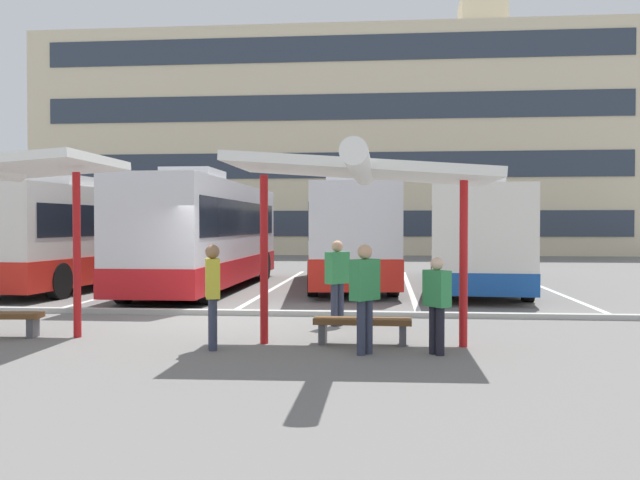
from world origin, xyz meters
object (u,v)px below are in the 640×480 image
Objects in this scene: waiting_shelter_1 at (362,173)px; waiting_passenger_3 at (437,299)px; coach_bus_3 at (475,238)px; waiting_passenger_0 at (213,289)px; coach_bus_2 at (348,237)px; waiting_passenger_2 at (337,276)px; bench_1 at (362,325)px; coach_bus_0 at (87,237)px; waiting_passenger_1 at (365,290)px; coach_bus_1 at (207,235)px.

waiting_passenger_3 is (1.20, -0.50, -2.04)m from waiting_shelter_1.
coach_bus_3 is 13.61m from waiting_passenger_0.
coach_bus_2 reaches higher than waiting_passenger_2.
waiting_shelter_1 is at bearing -90.00° from bench_1.
coach_bus_2 is 9.26m from waiting_passenger_2.
waiting_passenger_3 is at bearing -34.80° from bench_1.
coach_bus_0 is at bearing 133.95° from waiting_passenger_3.
coach_bus_0 is at bearing 130.52° from waiting_passenger_1.
coach_bus_3 is at bearing 75.23° from waiting_passenger_1.
coach_bus_3 is (12.78, 1.38, -0.01)m from coach_bus_0.
coach_bus_2 is 4.24m from coach_bus_3.
coach_bus_1 reaches higher than coach_bus_0.
coach_bus_0 is 4.19m from coach_bus_1.
coach_bus_2 reaches higher than waiting_passenger_3.
bench_1 is at bearing 90.00° from waiting_shelter_1.
waiting_passenger_3 is at bearing -80.33° from coach_bus_2.
waiting_passenger_1 reaches higher than waiting_passenger_2.
coach_bus_2 is at bearing 91.85° from waiting_passenger_2.
coach_bus_1 is 4.70m from coach_bus_2.
coach_bus_3 is 7.17× the size of waiting_passenger_2.
coach_bus_3 reaches higher than waiting_shelter_1.
waiting_passenger_1 is (5.33, -10.59, -0.70)m from coach_bus_1.
bench_1 is 1.15m from waiting_passenger_1.
waiting_passenger_0 is 2.50m from waiting_passenger_1.
coach_bus_3 reaches higher than waiting_passenger_3.
waiting_shelter_1 is 2.42m from waiting_passenger_3.
coach_bus_3 reaches higher than bench_1.
bench_1 is 2.63m from waiting_passenger_0.
waiting_passenger_0 is 0.99× the size of waiting_passenger_1.
bench_1 is 0.97× the size of waiting_passenger_2.
waiting_passenger_0 is (2.83, -10.41, -0.71)m from coach_bus_1.
coach_bus_2 is at bearing 7.95° from coach_bus_0.
coach_bus_1 is 12.36m from waiting_passenger_3.
waiting_shelter_1 is 2.60m from bench_1.
coach_bus_0 is 14.62m from waiting_passenger_1.
coach_bus_2 is (8.54, 1.19, 0.02)m from coach_bus_0.
coach_bus_1 is 2.48× the size of waiting_shelter_1.
coach_bus_3 is 12.11m from bench_1.
waiting_shelter_1 is at bearing 157.24° from waiting_passenger_3.
coach_bus_1 is at bearing -158.68° from coach_bus_2.
waiting_passenger_2 is 3.47m from waiting_passenger_3.
waiting_shelter_1 is 1.99m from waiting_passenger_1.
coach_bus_3 reaches higher than waiting_passenger_0.
coach_bus_0 is 15.32m from waiting_passenger_3.
coach_bus_1 is 1.10× the size of coach_bus_2.
waiting_passenger_2 is (-0.58, 2.47, -1.90)m from waiting_shelter_1.
coach_bus_3 is at bearing 2.53° from coach_bus_2.
waiting_passenger_1 is (2.50, -0.17, 0.01)m from waiting_passenger_0.
waiting_passenger_3 is (10.62, -11.02, -0.75)m from coach_bus_0.
bench_1 is (5.26, -9.67, -1.38)m from coach_bus_1.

